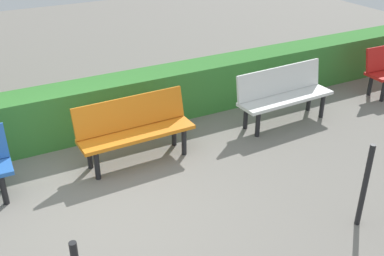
# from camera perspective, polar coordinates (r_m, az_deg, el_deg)

# --- Properties ---
(ground_plane) EXTENTS (21.61, 21.61, 0.00)m
(ground_plane) POSITION_cam_1_polar(r_m,az_deg,el_deg) (5.42, -13.01, -10.41)
(ground_plane) COLOR gray
(bench_white) EXTENTS (1.61, 0.51, 0.86)m
(bench_white) POSITION_cam_1_polar(r_m,az_deg,el_deg) (7.24, 11.30, 4.34)
(bench_white) COLOR white
(bench_white) RESTS_ON ground_plane
(bench_orange) EXTENTS (1.56, 0.50, 0.86)m
(bench_orange) POSITION_cam_1_polar(r_m,az_deg,el_deg) (6.11, -7.17, 0.13)
(bench_orange) COLOR orange
(bench_orange) RESTS_ON ground_plane
(hedge_row) EXTENTS (17.61, 0.57, 0.79)m
(hedge_row) POSITION_cam_1_polar(r_m,az_deg,el_deg) (7.03, -9.28, 3.01)
(hedge_row) COLOR #387F33
(hedge_row) RESTS_ON ground_plane
(railing_post_mid) EXTENTS (0.06, 0.06, 1.00)m
(railing_post_mid) POSITION_cam_1_polar(r_m,az_deg,el_deg) (5.19, 20.68, -6.77)
(railing_post_mid) COLOR black
(railing_post_mid) RESTS_ON ground_plane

